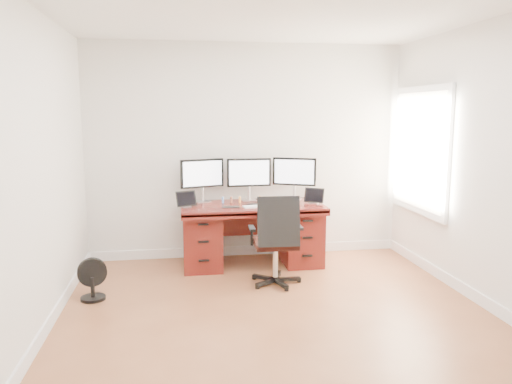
{
  "coord_description": "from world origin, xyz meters",
  "views": [
    {
      "loc": [
        -0.86,
        -4.02,
        1.85
      ],
      "look_at": [
        0.0,
        1.5,
        0.95
      ],
      "focal_mm": 35.0,
      "sensor_mm": 36.0,
      "label": 1
    }
  ],
  "objects": [
    {
      "name": "tablet_right",
      "position": [
        0.76,
        1.75,
        0.84
      ],
      "size": [
        0.24,
        0.18,
        0.19
      ],
      "rotation": [
        0.0,
        0.0,
        -0.53
      ],
      "color": "silver",
      "rests_on": "desk"
    },
    {
      "name": "office_chair",
      "position": [
        0.15,
        1.04,
        0.33
      ],
      "size": [
        0.58,
        0.55,
        1.0
      ],
      "rotation": [
        0.0,
        0.0,
        -0.04
      ],
      "color": "black",
      "rests_on": "ground"
    },
    {
      "name": "desk",
      "position": [
        0.0,
        1.83,
        0.4
      ],
      "size": [
        1.7,
        0.8,
        0.75
      ],
      "color": "#5B1612",
      "rests_on": "ground"
    },
    {
      "name": "figurine_yellow",
      "position": [
        0.12,
        1.95,
        0.79
      ],
      "size": [
        0.03,
        0.03,
        0.08
      ],
      "color": "tan",
      "rests_on": "desk"
    },
    {
      "name": "ground",
      "position": [
        0.0,
        0.0,
        0.0
      ],
      "size": [
        4.5,
        4.5,
        0.0
      ],
      "primitive_type": "plane",
      "color": "brown",
      "rests_on": "ground"
    },
    {
      "name": "trackpad",
      "position": [
        0.24,
        1.64,
        0.76
      ],
      "size": [
        0.17,
        0.17,
        0.01
      ],
      "primitive_type": "cube",
      "rotation": [
        0.0,
        0.0,
        0.24
      ],
      "color": "silver",
      "rests_on": "desk"
    },
    {
      "name": "drawing_tablet",
      "position": [
        -0.27,
        1.66,
        0.76
      ],
      "size": [
        0.21,
        0.15,
        0.01
      ],
      "primitive_type": "cube",
      "rotation": [
        0.0,
        0.0,
        -0.09
      ],
      "color": "black",
      "rests_on": "desk"
    },
    {
      "name": "right_wall",
      "position": [
        2.0,
        0.11,
        1.35
      ],
      "size": [
        0.1,
        4.5,
        2.7
      ],
      "color": "silver",
      "rests_on": "ground"
    },
    {
      "name": "back_wall",
      "position": [
        0.0,
        2.25,
        1.35
      ],
      "size": [
        4.0,
        0.1,
        2.7
      ],
      "primitive_type": "cube",
      "color": "silver",
      "rests_on": "ground"
    },
    {
      "name": "phone",
      "position": [
        0.01,
        1.8,
        0.76
      ],
      "size": [
        0.14,
        0.08,
        0.01
      ],
      "primitive_type": "cube",
      "rotation": [
        0.0,
        0.0,
        -0.08
      ],
      "color": "black",
      "rests_on": "desk"
    },
    {
      "name": "figurine_brown",
      "position": [
        -0.24,
        1.95,
        0.79
      ],
      "size": [
        0.03,
        0.03,
        0.08
      ],
      "color": "brown",
      "rests_on": "desk"
    },
    {
      "name": "keyboard",
      "position": [
        0.03,
        1.64,
        0.76
      ],
      "size": [
        0.33,
        0.17,
        0.01
      ],
      "primitive_type": "cube",
      "rotation": [
        0.0,
        0.0,
        0.13
      ],
      "color": "white",
      "rests_on": "desk"
    },
    {
      "name": "figurine_blue",
      "position": [
        -0.34,
        1.95,
        0.79
      ],
      "size": [
        0.03,
        0.03,
        0.08
      ],
      "color": "#5491DF",
      "rests_on": "desk"
    },
    {
      "name": "monitor_left",
      "position": [
        -0.58,
        2.07,
        1.09
      ],
      "size": [
        0.53,
        0.21,
        0.53
      ],
      "rotation": [
        0.0,
        0.0,
        0.32
      ],
      "color": "silver",
      "rests_on": "desk"
    },
    {
      "name": "tablet_left",
      "position": [
        -0.78,
        1.75,
        0.84
      ],
      "size": [
        0.25,
        0.15,
        0.19
      ],
      "rotation": [
        0.0,
        0.0,
        0.37
      ],
      "color": "silver",
      "rests_on": "desk"
    },
    {
      "name": "floor_fan",
      "position": [
        -1.74,
        0.91,
        0.2
      ],
      "size": [
        0.29,
        0.25,
        0.42
      ],
      "rotation": [
        0.0,
        0.0,
        0.2
      ],
      "color": "black",
      "rests_on": "ground"
    },
    {
      "name": "monitor_right",
      "position": [
        0.58,
        2.07,
        1.09
      ],
      "size": [
        0.51,
        0.26,
        0.53
      ],
      "rotation": [
        0.0,
        0.0,
        -0.44
      ],
      "color": "silver",
      "rests_on": "desk"
    },
    {
      "name": "figurine_orange",
      "position": [
        -0.13,
        1.95,
        0.79
      ],
      "size": [
        0.03,
        0.03,
        0.08
      ],
      "color": "#F0A344",
      "rests_on": "desk"
    },
    {
      "name": "monitor_center",
      "position": [
        0.0,
        2.07,
        1.09
      ],
      "size": [
        0.55,
        0.15,
        0.53
      ],
      "rotation": [
        0.0,
        0.0,
        0.04
      ],
      "color": "silver",
      "rests_on": "desk"
    }
  ]
}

